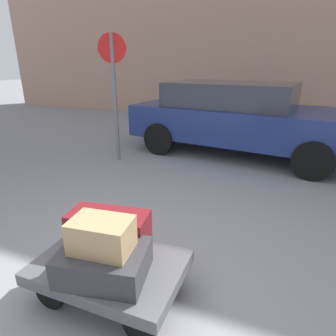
{
  "coord_description": "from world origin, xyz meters",
  "views": [
    {
      "loc": [
        1.07,
        -1.49,
        1.75
      ],
      "look_at": [
        0.0,
        1.2,
        0.69
      ],
      "focal_mm": 30.27,
      "sensor_mm": 36.0,
      "label": 1
    }
  ],
  "objects_px": {
    "duffel_bag_tan_topmost_pile": "(102,235)",
    "no_parking_sign": "(114,85)",
    "parked_car": "(239,117)",
    "bollard_kerb_near": "(332,130)",
    "luggage_cart": "(111,269)",
    "suitcase_charcoal_rear_right": "(104,262)",
    "duffel_bag_maroon_center": "(109,229)"
  },
  "relations": [
    {
      "from": "duffel_bag_tan_topmost_pile",
      "to": "no_parking_sign",
      "type": "distance_m",
      "value": 3.75
    },
    {
      "from": "suitcase_charcoal_rear_right",
      "to": "duffel_bag_tan_topmost_pile",
      "type": "bearing_deg",
      "value": -10.76
    },
    {
      "from": "no_parking_sign",
      "to": "luggage_cart",
      "type": "bearing_deg",
      "value": -59.83
    },
    {
      "from": "luggage_cart",
      "to": "suitcase_charcoal_rear_right",
      "type": "relative_size",
      "value": 1.86
    },
    {
      "from": "luggage_cart",
      "to": "suitcase_charcoal_rear_right",
      "type": "distance_m",
      "value": 0.23
    },
    {
      "from": "suitcase_charcoal_rear_right",
      "to": "bollard_kerb_near",
      "type": "distance_m",
      "value": 6.33
    },
    {
      "from": "duffel_bag_maroon_center",
      "to": "no_parking_sign",
      "type": "relative_size",
      "value": 0.28
    },
    {
      "from": "parked_car",
      "to": "no_parking_sign",
      "type": "bearing_deg",
      "value": -147.67
    },
    {
      "from": "luggage_cart",
      "to": "duffel_bag_maroon_center",
      "type": "bearing_deg",
      "value": 121.77
    },
    {
      "from": "parked_car",
      "to": "no_parking_sign",
      "type": "height_order",
      "value": "no_parking_sign"
    },
    {
      "from": "duffel_bag_maroon_center",
      "to": "duffel_bag_tan_topmost_pile",
      "type": "relative_size",
      "value": 1.57
    },
    {
      "from": "duffel_bag_maroon_center",
      "to": "parked_car",
      "type": "bearing_deg",
      "value": 76.23
    },
    {
      "from": "parked_car",
      "to": "no_parking_sign",
      "type": "distance_m",
      "value": 2.52
    },
    {
      "from": "bollard_kerb_near",
      "to": "no_parking_sign",
      "type": "height_order",
      "value": "no_parking_sign"
    },
    {
      "from": "suitcase_charcoal_rear_right",
      "to": "bollard_kerb_near",
      "type": "relative_size",
      "value": 0.85
    },
    {
      "from": "luggage_cart",
      "to": "duffel_bag_tan_topmost_pile",
      "type": "height_order",
      "value": "duffel_bag_tan_topmost_pile"
    },
    {
      "from": "luggage_cart",
      "to": "duffel_bag_maroon_center",
      "type": "height_order",
      "value": "duffel_bag_maroon_center"
    },
    {
      "from": "luggage_cart",
      "to": "no_parking_sign",
      "type": "bearing_deg",
      "value": 120.17
    },
    {
      "from": "duffel_bag_tan_topmost_pile",
      "to": "parked_car",
      "type": "height_order",
      "value": "parked_car"
    },
    {
      "from": "suitcase_charcoal_rear_right",
      "to": "duffel_bag_tan_topmost_pile",
      "type": "distance_m",
      "value": 0.22
    },
    {
      "from": "duffel_bag_maroon_center",
      "to": "parked_car",
      "type": "height_order",
      "value": "parked_car"
    },
    {
      "from": "suitcase_charcoal_rear_right",
      "to": "duffel_bag_maroon_center",
      "type": "xyz_separation_m",
      "value": [
        -0.16,
        0.32,
        0.04
      ]
    },
    {
      "from": "bollard_kerb_near",
      "to": "no_parking_sign",
      "type": "bearing_deg",
      "value": -145.18
    },
    {
      "from": "no_parking_sign",
      "to": "parked_car",
      "type": "bearing_deg",
      "value": 32.33
    },
    {
      "from": "duffel_bag_maroon_center",
      "to": "parked_car",
      "type": "relative_size",
      "value": 0.14
    },
    {
      "from": "suitcase_charcoal_rear_right",
      "to": "bollard_kerb_near",
      "type": "bearing_deg",
      "value": 59.4
    },
    {
      "from": "parked_car",
      "to": "bollard_kerb_near",
      "type": "distance_m",
      "value": 2.44
    },
    {
      "from": "luggage_cart",
      "to": "parked_car",
      "type": "relative_size",
      "value": 0.25
    },
    {
      "from": "duffel_bag_tan_topmost_pile",
      "to": "parked_car",
      "type": "xyz_separation_m",
      "value": [
        0.23,
        4.49,
        0.09
      ]
    },
    {
      "from": "duffel_bag_tan_topmost_pile",
      "to": "suitcase_charcoal_rear_right",
      "type": "bearing_deg",
      "value": 173.54
    },
    {
      "from": "duffel_bag_tan_topmost_pile",
      "to": "no_parking_sign",
      "type": "xyz_separation_m",
      "value": [
        -1.82,
        3.19,
        0.74
      ]
    },
    {
      "from": "suitcase_charcoal_rear_right",
      "to": "duffel_bag_tan_topmost_pile",
      "type": "relative_size",
      "value": 1.45
    }
  ]
}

